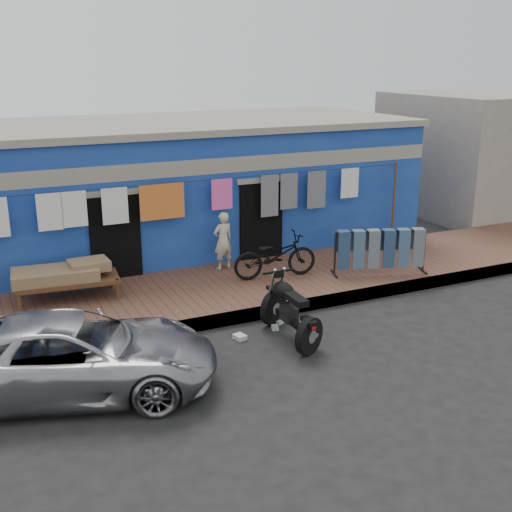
# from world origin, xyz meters

# --- Properties ---
(ground) EXTENTS (80.00, 80.00, 0.00)m
(ground) POSITION_xyz_m (0.00, 0.00, 0.00)
(ground) COLOR black
(ground) RESTS_ON ground
(sidewalk) EXTENTS (28.00, 3.00, 0.25)m
(sidewalk) POSITION_xyz_m (0.00, 3.00, 0.12)
(sidewalk) COLOR brown
(sidewalk) RESTS_ON ground
(curb) EXTENTS (28.00, 0.10, 0.25)m
(curb) POSITION_xyz_m (0.00, 1.55, 0.12)
(curb) COLOR gray
(curb) RESTS_ON ground
(building) EXTENTS (12.20, 5.20, 3.36)m
(building) POSITION_xyz_m (-0.00, 6.99, 1.69)
(building) COLOR navy
(building) RESTS_ON ground
(neighbor_right) EXTENTS (6.00, 5.00, 3.80)m
(neighbor_right) POSITION_xyz_m (11.00, 7.00, 1.90)
(neighbor_right) COLOR #9E9384
(neighbor_right) RESTS_ON ground
(clothesline) EXTENTS (10.06, 0.06, 2.10)m
(clothesline) POSITION_xyz_m (-0.49, 4.25, 1.82)
(clothesline) COLOR brown
(clothesline) RESTS_ON sidewalk
(car) EXTENTS (4.82, 3.26, 1.25)m
(car) POSITION_xyz_m (-3.90, 0.20, 0.62)
(car) COLOR #A5A6AA
(car) RESTS_ON ground
(seated_person) EXTENTS (0.53, 0.40, 1.33)m
(seated_person) POSITION_xyz_m (0.15, 4.08, 0.91)
(seated_person) COLOR beige
(seated_person) RESTS_ON sidewalk
(bicycle) EXTENTS (1.93, 0.88, 1.21)m
(bicycle) POSITION_xyz_m (0.95, 3.03, 0.85)
(bicycle) COLOR black
(bicycle) RESTS_ON sidewalk
(motorcycle) EXTENTS (0.70, 1.80, 1.15)m
(motorcycle) POSITION_xyz_m (-0.02, 0.51, 0.57)
(motorcycle) COLOR black
(motorcycle) RESTS_ON ground
(charpoy) EXTENTS (2.28, 1.38, 0.71)m
(charpoy) POSITION_xyz_m (-3.40, 3.63, 0.60)
(charpoy) COLOR brown
(charpoy) RESTS_ON sidewalk
(jeans_rack) EXTENTS (2.42, 1.73, 1.04)m
(jeans_rack) POSITION_xyz_m (3.20, 2.29, 0.77)
(jeans_rack) COLOR black
(jeans_rack) RESTS_ON sidewalk
(litter_a) EXTENTS (0.22, 0.20, 0.08)m
(litter_a) POSITION_xyz_m (0.10, 1.20, 0.04)
(litter_a) COLOR silver
(litter_a) RESTS_ON ground
(litter_b) EXTENTS (0.15, 0.18, 0.08)m
(litter_b) POSITION_xyz_m (-0.09, 0.98, 0.04)
(litter_b) COLOR silver
(litter_b) RESTS_ON ground
(litter_c) EXTENTS (0.23, 0.26, 0.09)m
(litter_c) POSITION_xyz_m (-0.86, 0.86, 0.04)
(litter_c) COLOR silver
(litter_c) RESTS_ON ground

